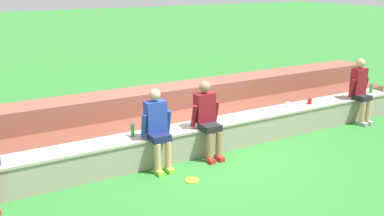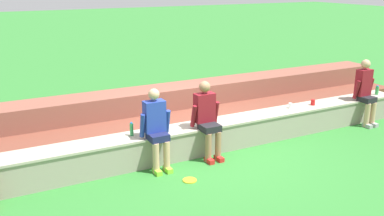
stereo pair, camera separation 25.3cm
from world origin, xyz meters
name	(u,v)px [view 1 (the left image)]	position (x,y,z in m)	size (l,w,h in m)	color
ground_plane	(212,155)	(0.00, 0.00, 0.00)	(80.00, 80.00, 0.00)	#2D752D
stone_seating_wall	(205,136)	(0.00, 0.26, 0.29)	(9.81, 0.56, 0.54)	gray
brick_bleachers	(171,113)	(0.00, 1.65, 0.37)	(11.57, 1.51, 0.89)	brown
person_left_of_center	(158,128)	(-1.11, -0.03, 0.75)	(0.54, 0.51, 1.40)	tan
person_center	(207,117)	(-0.11, 0.01, 0.75)	(0.54, 0.58, 1.40)	#996B4C
person_right_of_center	(361,89)	(3.90, -0.02, 0.77)	(0.51, 0.52, 1.45)	tan
water_bottle_mid_left	(132,130)	(-1.44, 0.30, 0.66)	(0.06, 0.06, 0.24)	green
water_bottle_mid_right	(371,89)	(4.57, 0.22, 0.64)	(0.08, 0.08, 0.21)	green
plastic_cup_left_end	(310,101)	(2.64, 0.25, 0.60)	(0.09, 0.09, 0.12)	red
plastic_cup_right_end	(288,105)	(2.06, 0.30, 0.60)	(0.08, 0.08, 0.11)	white
frisbee	(192,180)	(-0.85, -0.73, 0.01)	(0.23, 0.23, 0.02)	yellow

